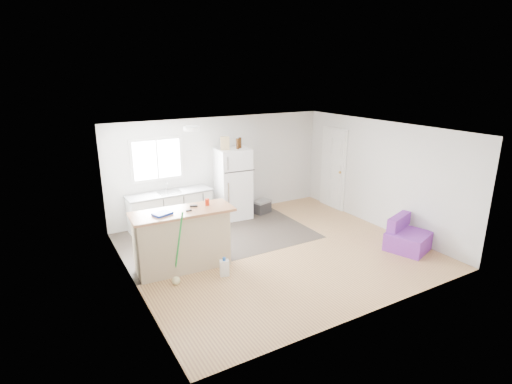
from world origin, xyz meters
TOP-DOWN VIEW (x-y plane):
  - room at (0.00, 0.00)m, footprint 5.51×5.01m
  - vinyl_zone at (-0.73, 1.25)m, footprint 4.05×2.50m
  - window at (-1.55, 2.49)m, footprint 1.18×0.06m
  - interior_door at (2.72, 1.55)m, footprint 0.11×0.92m
  - ceiling_fixture at (-1.20, 1.20)m, footprint 0.30×0.30m
  - kitchen_cabinets at (-1.41, 2.21)m, footprint 1.90×0.64m
  - peninsula at (-1.84, 0.22)m, footprint 1.81×0.77m
  - refrigerator at (0.14, 2.13)m, footprint 0.79×0.76m
  - cooler at (0.89, 2.03)m, footprint 0.50×0.40m
  - purple_seat at (2.31, -1.23)m, footprint 0.96×0.95m
  - cleaner_jug at (-1.32, -0.42)m, footprint 0.18×0.15m
  - mop at (-2.12, -0.24)m, footprint 0.26×0.35m
  - red_cup at (-1.32, 0.27)m, footprint 0.10×0.10m
  - blue_tray at (-2.17, 0.19)m, footprint 0.36×0.31m
  - tool_a at (-1.56, 0.31)m, footprint 0.15×0.10m
  - tool_b at (-1.72, 0.13)m, footprint 0.10×0.05m
  - cardboard_box at (-0.07, 2.09)m, footprint 0.22×0.17m
  - bottle_left at (0.22, 2.01)m, footprint 0.09×0.09m
  - bottle_right at (0.33, 2.11)m, footprint 0.08×0.08m

SIDE VIEW (x-z plane):
  - vinyl_zone at x=-0.73m, z-range 0.00..0.00m
  - cleaner_jug at x=-1.32m, z-range -0.02..0.32m
  - cooler at x=0.89m, z-range 0.00..0.33m
  - purple_seat at x=2.31m, z-range -0.09..0.55m
  - mop at x=-2.12m, z-range -0.40..0.87m
  - kitchen_cabinets at x=-1.41m, z-range -0.13..0.98m
  - peninsula at x=-1.84m, z-range 0.01..1.10m
  - refrigerator at x=0.14m, z-range 0.00..1.69m
  - interior_door at x=2.72m, z-range -0.03..2.07m
  - tool_b at x=-1.72m, z-range 1.09..1.12m
  - tool_a at x=-1.56m, z-range 1.09..1.12m
  - blue_tray at x=-2.17m, z-range 1.09..1.13m
  - red_cup at x=-1.32m, z-range 1.09..1.21m
  - room at x=0.00m, z-range -0.01..2.41m
  - window at x=-1.55m, z-range 1.06..2.04m
  - bottle_left at x=0.22m, z-range 1.69..1.94m
  - bottle_right at x=0.33m, z-range 1.69..1.94m
  - cardboard_box at x=-0.07m, z-range 1.69..1.99m
  - ceiling_fixture at x=-1.20m, z-range 2.32..2.40m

